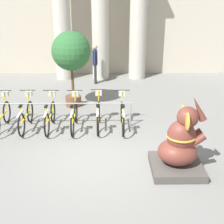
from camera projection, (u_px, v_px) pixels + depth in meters
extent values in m
plane|color=slate|center=(95.00, 158.00, 7.85)|extent=(60.00, 60.00, 0.00)
cube|color=#BCB29E|center=(101.00, 11.00, 14.75)|extent=(20.00, 0.20, 6.00)
cylinder|color=#BCB7A8|center=(62.00, 24.00, 13.98)|extent=(0.77, 0.77, 5.00)
cylinder|color=#BCB7A8|center=(100.00, 24.00, 14.00)|extent=(0.77, 0.77, 5.00)
cylinder|color=#BCB7A8|center=(138.00, 24.00, 14.02)|extent=(0.77, 0.77, 5.00)
cylinder|color=gray|center=(130.00, 115.00, 9.54)|extent=(0.05, 0.05, 0.75)
cylinder|color=gray|center=(62.00, 104.00, 9.38)|extent=(4.23, 0.04, 0.04)
torus|color=black|center=(7.00, 112.00, 9.83)|extent=(0.05, 0.69, 0.69)
cube|color=yellow|center=(1.00, 117.00, 9.33)|extent=(0.04, 0.95, 0.04)
cylinder|color=yellow|center=(5.00, 102.00, 9.66)|extent=(0.03, 0.03, 0.72)
cylinder|color=black|center=(3.00, 91.00, 9.53)|extent=(0.48, 0.03, 0.03)
cube|color=#BCBCBC|center=(5.00, 94.00, 9.67)|extent=(0.20, 0.16, 0.14)
torus|color=black|center=(30.00, 112.00, 9.86)|extent=(0.05, 0.69, 0.69)
torus|color=black|center=(22.00, 125.00, 8.89)|extent=(0.05, 0.69, 0.69)
cube|color=yellow|center=(26.00, 116.00, 9.36)|extent=(0.04, 0.95, 0.04)
cube|color=#BCBCBC|center=(20.00, 113.00, 8.76)|extent=(0.06, 0.58, 0.03)
cylinder|color=yellow|center=(21.00, 115.00, 8.89)|extent=(0.03, 0.03, 0.52)
cube|color=black|center=(20.00, 106.00, 8.79)|extent=(0.08, 0.18, 0.04)
cylinder|color=yellow|center=(29.00, 101.00, 9.70)|extent=(0.03, 0.03, 0.72)
cylinder|color=black|center=(27.00, 90.00, 9.56)|extent=(0.48, 0.03, 0.03)
cube|color=#BCBCBC|center=(29.00, 94.00, 9.71)|extent=(0.20, 0.16, 0.14)
torus|color=black|center=(53.00, 112.00, 9.85)|extent=(0.05, 0.69, 0.69)
torus|color=black|center=(47.00, 125.00, 8.88)|extent=(0.05, 0.69, 0.69)
cube|color=yellow|center=(50.00, 117.00, 9.35)|extent=(0.04, 0.95, 0.04)
cube|color=#BCBCBC|center=(46.00, 113.00, 8.74)|extent=(0.06, 0.58, 0.03)
cylinder|color=yellow|center=(47.00, 116.00, 8.88)|extent=(0.03, 0.03, 0.52)
cube|color=black|center=(46.00, 106.00, 8.77)|extent=(0.08, 0.18, 0.04)
cylinder|color=yellow|center=(52.00, 101.00, 9.68)|extent=(0.03, 0.03, 0.72)
cylinder|color=black|center=(51.00, 90.00, 9.55)|extent=(0.48, 0.03, 0.03)
cube|color=#BCBCBC|center=(52.00, 94.00, 9.69)|extent=(0.20, 0.16, 0.14)
torus|color=black|center=(76.00, 112.00, 9.85)|extent=(0.05, 0.69, 0.69)
torus|color=black|center=(72.00, 125.00, 8.88)|extent=(0.05, 0.69, 0.69)
cube|color=yellow|center=(74.00, 117.00, 9.35)|extent=(0.04, 0.95, 0.04)
cube|color=#BCBCBC|center=(72.00, 113.00, 8.74)|extent=(0.06, 0.58, 0.03)
cylinder|color=yellow|center=(72.00, 116.00, 8.88)|extent=(0.03, 0.03, 0.52)
cube|color=black|center=(72.00, 106.00, 8.77)|extent=(0.08, 0.18, 0.04)
cylinder|color=yellow|center=(75.00, 101.00, 9.68)|extent=(0.03, 0.03, 0.72)
cylinder|color=black|center=(75.00, 90.00, 9.55)|extent=(0.48, 0.03, 0.03)
cube|color=#BCBCBC|center=(75.00, 94.00, 9.69)|extent=(0.20, 0.16, 0.14)
torus|color=black|center=(99.00, 111.00, 9.92)|extent=(0.05, 0.69, 0.69)
torus|color=black|center=(98.00, 124.00, 8.95)|extent=(0.05, 0.69, 0.69)
cube|color=yellow|center=(98.00, 116.00, 9.42)|extent=(0.04, 0.95, 0.04)
cube|color=#BCBCBC|center=(98.00, 112.00, 8.82)|extent=(0.06, 0.58, 0.03)
cylinder|color=yellow|center=(98.00, 115.00, 8.95)|extent=(0.03, 0.03, 0.52)
cube|color=black|center=(98.00, 105.00, 8.84)|extent=(0.08, 0.18, 0.04)
cylinder|color=yellow|center=(99.00, 101.00, 9.75)|extent=(0.03, 0.03, 0.72)
cylinder|color=black|center=(98.00, 90.00, 9.62)|extent=(0.48, 0.03, 0.03)
cube|color=#BCBCBC|center=(99.00, 93.00, 9.76)|extent=(0.20, 0.16, 0.14)
torus|color=black|center=(122.00, 112.00, 9.87)|extent=(0.05, 0.69, 0.69)
torus|color=black|center=(123.00, 125.00, 8.90)|extent=(0.05, 0.69, 0.69)
cube|color=yellow|center=(122.00, 116.00, 9.36)|extent=(0.04, 0.95, 0.04)
cube|color=#BCBCBC|center=(123.00, 113.00, 8.76)|extent=(0.06, 0.58, 0.03)
cylinder|color=yellow|center=(123.00, 115.00, 8.89)|extent=(0.03, 0.03, 0.52)
cube|color=black|center=(123.00, 106.00, 8.79)|extent=(0.08, 0.18, 0.04)
cylinder|color=yellow|center=(122.00, 101.00, 9.70)|extent=(0.03, 0.03, 0.72)
cylinder|color=black|center=(122.00, 90.00, 9.57)|extent=(0.48, 0.03, 0.03)
cube|color=#BCBCBC|center=(122.00, 94.00, 9.71)|extent=(0.20, 0.16, 0.14)
cube|color=#4C4742|center=(176.00, 166.00, 7.29)|extent=(1.18, 1.18, 0.19)
ellipsoid|color=brown|center=(177.00, 152.00, 7.15)|extent=(0.91, 0.81, 0.59)
ellipsoid|color=brown|center=(181.00, 136.00, 7.00)|extent=(0.64, 0.59, 0.75)
sphere|color=brown|center=(188.00, 117.00, 6.84)|extent=(0.48, 0.48, 0.48)
ellipsoid|color=#B79333|center=(182.00, 113.00, 7.06)|extent=(0.08, 0.34, 0.41)
ellipsoid|color=#B79333|center=(187.00, 122.00, 6.61)|extent=(0.08, 0.34, 0.41)
cone|color=brown|center=(198.00, 108.00, 6.76)|extent=(0.41, 0.17, 0.61)
cylinder|color=brown|center=(192.00, 137.00, 7.16)|extent=(0.48, 0.16, 0.43)
cylinder|color=brown|center=(195.00, 142.00, 6.91)|extent=(0.48, 0.16, 0.43)
torus|color=#B79333|center=(181.00, 136.00, 7.00)|extent=(0.67, 0.67, 0.05)
cylinder|color=#28282D|center=(95.00, 74.00, 13.99)|extent=(0.11, 0.11, 0.85)
cylinder|color=#28282D|center=(95.00, 75.00, 13.83)|extent=(0.11, 0.11, 0.85)
cube|color=#1E284C|center=(95.00, 57.00, 13.63)|extent=(0.20, 0.32, 0.64)
sphere|color=tan|center=(95.00, 47.00, 13.47)|extent=(0.23, 0.23, 0.23)
cylinder|color=#1E284C|center=(95.00, 56.00, 13.81)|extent=(0.07, 0.07, 0.57)
cylinder|color=#1E284C|center=(95.00, 58.00, 13.44)|extent=(0.07, 0.07, 0.57)
cylinder|color=brown|center=(74.00, 101.00, 11.30)|extent=(0.56, 0.56, 0.37)
cylinder|color=brown|center=(73.00, 81.00, 11.03)|extent=(0.10, 0.10, 1.08)
sphere|color=#2D6633|center=(71.00, 51.00, 10.63)|extent=(1.34, 1.34, 1.34)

